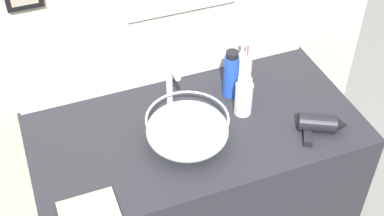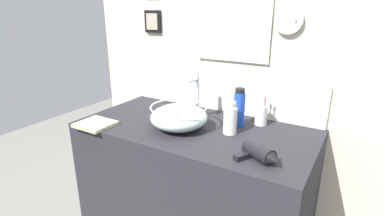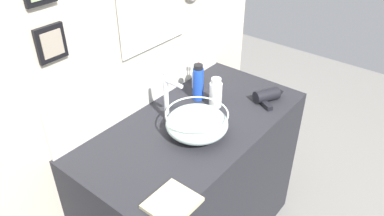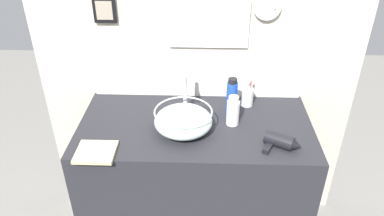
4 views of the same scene
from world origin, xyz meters
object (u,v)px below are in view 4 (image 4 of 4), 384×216
object	(u,v)px
glass_bowl_sink	(183,120)
toothbrush_cup	(247,97)
hair_drier	(281,142)
hand_towel	(96,152)
soap_dispenser	(232,96)
faucet	(185,88)
shampoo_bottle	(233,111)

from	to	relation	value
glass_bowl_sink	toothbrush_cup	bearing A→B (deg)	37.71
hair_drier	hand_towel	xyz separation A→B (m)	(-0.88, -0.08, -0.02)
hair_drier	soap_dispenser	size ratio (longest dim) A/B	0.97
faucet	toothbrush_cup	size ratio (longest dim) A/B	1.36
toothbrush_cup	glass_bowl_sink	bearing A→B (deg)	-142.29
glass_bowl_sink	hand_towel	distance (m)	0.45
glass_bowl_sink	soap_dispenser	world-z (taller)	soap_dispenser
glass_bowl_sink	toothbrush_cup	size ratio (longest dim) A/B	1.50
glass_bowl_sink	hair_drier	bearing A→B (deg)	-13.99
glass_bowl_sink	shampoo_bottle	world-z (taller)	shampoo_bottle
toothbrush_cup	shampoo_bottle	size ratio (longest dim) A/B	1.20
glass_bowl_sink	hand_towel	xyz separation A→B (m)	(-0.40, -0.20, -0.06)
faucet	shampoo_bottle	world-z (taller)	faucet
toothbrush_cup	hand_towel	xyz separation A→B (m)	(-0.75, -0.47, -0.05)
faucet	toothbrush_cup	world-z (taller)	faucet
soap_dispenser	hand_towel	size ratio (longest dim) A/B	1.12
soap_dispenser	faucet	bearing A→B (deg)	-177.23
hair_drier	glass_bowl_sink	bearing A→B (deg)	166.01
toothbrush_cup	shampoo_bottle	xyz separation A→B (m)	(-0.09, -0.19, 0.02)
glass_bowl_sink	toothbrush_cup	xyz separation A→B (m)	(0.35, 0.27, -0.01)
faucet	soap_dispenser	distance (m)	0.26
faucet	hair_drier	xyz separation A→B (m)	(0.48, -0.30, -0.12)
faucet	hand_towel	size ratio (longest dim) A/B	1.45
faucet	toothbrush_cup	distance (m)	0.37
glass_bowl_sink	hand_towel	size ratio (longest dim) A/B	1.60
hair_drier	shampoo_bottle	size ratio (longest dim) A/B	1.21
glass_bowl_sink	hand_towel	bearing A→B (deg)	-153.68
faucet	hair_drier	bearing A→B (deg)	-31.93
glass_bowl_sink	hand_towel	world-z (taller)	glass_bowl_sink
hair_drier	shampoo_bottle	world-z (taller)	shampoo_bottle
soap_dispenser	shampoo_bottle	distance (m)	0.12
glass_bowl_sink	shampoo_bottle	distance (m)	0.26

